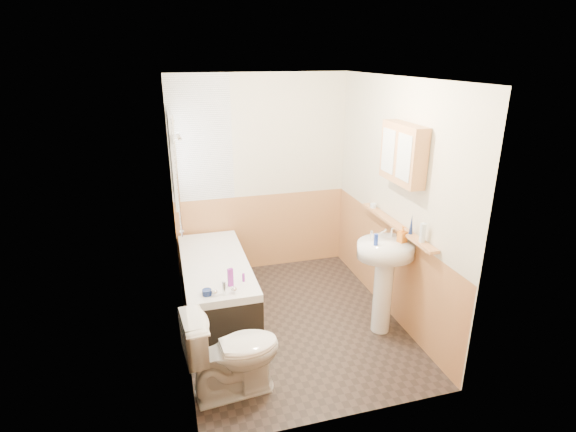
# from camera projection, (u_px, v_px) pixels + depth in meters

# --- Properties ---
(floor) EXTENTS (2.80, 2.80, 0.00)m
(floor) POSITION_uv_depth(u_px,v_px,m) (292.00, 321.00, 4.81)
(floor) COLOR black
(floor) RESTS_ON ground
(ceiling) EXTENTS (2.80, 2.80, 0.00)m
(ceiling) POSITION_uv_depth(u_px,v_px,m) (293.00, 78.00, 3.95)
(ceiling) COLOR white
(ceiling) RESTS_ON ground
(wall_back) EXTENTS (2.20, 0.02, 2.50)m
(wall_back) POSITION_uv_depth(u_px,v_px,m) (261.00, 176.00, 5.66)
(wall_back) COLOR beige
(wall_back) RESTS_ON ground
(wall_front) EXTENTS (2.20, 0.02, 2.50)m
(wall_front) POSITION_uv_depth(u_px,v_px,m) (349.00, 276.00, 3.10)
(wall_front) COLOR beige
(wall_front) RESTS_ON ground
(wall_left) EXTENTS (0.02, 2.80, 2.50)m
(wall_left) POSITION_uv_depth(u_px,v_px,m) (176.00, 222.00, 4.10)
(wall_left) COLOR beige
(wall_left) RESTS_ON ground
(wall_right) EXTENTS (0.02, 2.80, 2.50)m
(wall_right) POSITION_uv_depth(u_px,v_px,m) (395.00, 202.00, 4.66)
(wall_right) COLOR beige
(wall_right) RESTS_ON ground
(wainscot_right) EXTENTS (0.01, 2.80, 1.00)m
(wainscot_right) POSITION_uv_depth(u_px,v_px,m) (387.00, 267.00, 4.91)
(wainscot_right) COLOR tan
(wainscot_right) RESTS_ON wall_right
(wainscot_front) EXTENTS (2.20, 0.01, 1.00)m
(wainscot_front) POSITION_uv_depth(u_px,v_px,m) (343.00, 364.00, 3.38)
(wainscot_front) COLOR tan
(wainscot_front) RESTS_ON wall_front
(wainscot_back) EXTENTS (2.20, 0.01, 1.00)m
(wainscot_back) POSITION_uv_depth(u_px,v_px,m) (262.00, 231.00, 5.89)
(wainscot_back) COLOR tan
(wainscot_back) RESTS_ON wall_back
(tile_cladding_left) EXTENTS (0.01, 2.80, 2.50)m
(tile_cladding_left) POSITION_uv_depth(u_px,v_px,m) (178.00, 222.00, 4.10)
(tile_cladding_left) COLOR white
(tile_cladding_left) RESTS_ON wall_left
(tile_return_back) EXTENTS (0.75, 0.01, 1.50)m
(tile_return_back) POSITION_uv_depth(u_px,v_px,m) (200.00, 139.00, 5.28)
(tile_return_back) COLOR white
(tile_return_back) RESTS_ON wall_back
(window) EXTENTS (0.03, 0.79, 0.99)m
(window) POSITION_uv_depth(u_px,v_px,m) (173.00, 157.00, 4.83)
(window) COLOR white
(window) RESTS_ON wall_left
(bathtub) EXTENTS (0.70, 1.69, 0.72)m
(bathtub) POSITION_uv_depth(u_px,v_px,m) (216.00, 284.00, 4.97)
(bathtub) COLOR black
(bathtub) RESTS_ON floor
(shower_riser) EXTENTS (0.11, 0.08, 1.25)m
(shower_riser) POSITION_uv_depth(u_px,v_px,m) (178.00, 169.00, 4.44)
(shower_riser) COLOR silver
(shower_riser) RESTS_ON wall_left
(toilet) EXTENTS (0.84, 0.52, 0.78)m
(toilet) POSITION_uv_depth(u_px,v_px,m) (233.00, 352.00, 3.69)
(toilet) COLOR white
(toilet) RESTS_ON floor
(sink) EXTENTS (0.58, 0.47, 1.11)m
(sink) POSITION_uv_depth(u_px,v_px,m) (385.00, 268.00, 4.43)
(sink) COLOR white
(sink) RESTS_ON floor
(pine_shelf) EXTENTS (0.10, 1.39, 0.03)m
(pine_shelf) POSITION_uv_depth(u_px,v_px,m) (396.00, 225.00, 4.53)
(pine_shelf) COLOR tan
(pine_shelf) RESTS_ON wall_right
(medicine_cabinet) EXTENTS (0.16, 0.62, 0.56)m
(medicine_cabinet) POSITION_uv_depth(u_px,v_px,m) (403.00, 154.00, 4.22)
(medicine_cabinet) COLOR tan
(medicine_cabinet) RESTS_ON wall_right
(foam_can) EXTENTS (0.06, 0.06, 0.18)m
(foam_can) POSITION_uv_depth(u_px,v_px,m) (423.00, 233.00, 4.07)
(foam_can) COLOR silver
(foam_can) RESTS_ON pine_shelf
(green_bottle) EXTENTS (0.04, 0.04, 0.20)m
(green_bottle) POSITION_uv_depth(u_px,v_px,m) (411.00, 224.00, 4.24)
(green_bottle) COLOR navy
(green_bottle) RESTS_ON pine_shelf
(black_jar) EXTENTS (0.08, 0.08, 0.05)m
(black_jar) POSITION_uv_depth(u_px,v_px,m) (373.00, 206.00, 5.00)
(black_jar) COLOR silver
(black_jar) RESTS_ON pine_shelf
(soap_bottle) EXTENTS (0.11, 0.18, 0.08)m
(soap_bottle) POSITION_uv_depth(u_px,v_px,m) (402.00, 238.00, 4.32)
(soap_bottle) COLOR orange
(soap_bottle) RESTS_ON sink
(clear_bottle) EXTENTS (0.05, 0.05, 0.11)m
(clear_bottle) POSITION_uv_depth(u_px,v_px,m) (376.00, 240.00, 4.24)
(clear_bottle) COLOR #19339E
(clear_bottle) RESTS_ON sink
(blue_gel) EXTENTS (0.06, 0.04, 0.18)m
(blue_gel) POSITION_uv_depth(u_px,v_px,m) (230.00, 277.00, 4.33)
(blue_gel) COLOR purple
(blue_gel) RESTS_ON bathtub
(cream_jar) EXTENTS (0.10, 0.10, 0.06)m
(cream_jar) POSITION_uv_depth(u_px,v_px,m) (207.00, 292.00, 4.19)
(cream_jar) COLOR navy
(cream_jar) RESTS_ON bathtub
(orange_bottle) EXTENTS (0.03, 0.03, 0.08)m
(orange_bottle) POSITION_uv_depth(u_px,v_px,m) (243.00, 278.00, 4.43)
(orange_bottle) COLOR purple
(orange_bottle) RESTS_ON bathtub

